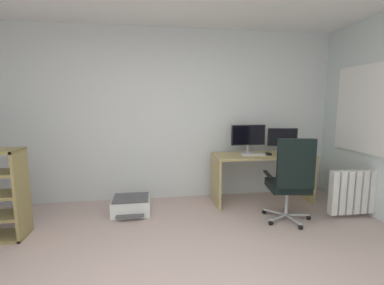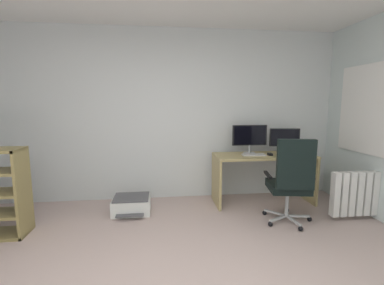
# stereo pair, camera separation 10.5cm
# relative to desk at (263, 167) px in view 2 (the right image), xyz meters

# --- Properties ---
(wall_back) EXTENTS (5.43, 0.10, 2.67)m
(wall_back) POSITION_rel_desk_xyz_m (-1.45, 0.46, 0.78)
(wall_back) COLOR silver
(wall_back) RESTS_ON ground
(window_frame) EXTENTS (0.02, 1.62, 1.22)m
(window_frame) POSITION_rel_desk_xyz_m (1.26, -0.75, 0.89)
(window_frame) COLOR white
(desk) EXTENTS (1.50, 0.58, 0.75)m
(desk) POSITION_rel_desk_xyz_m (0.00, 0.00, 0.00)
(desk) COLOR tan
(desk) RESTS_ON ground
(monitor_main) EXTENTS (0.54, 0.18, 0.44)m
(monitor_main) POSITION_rel_desk_xyz_m (-0.19, 0.12, 0.47)
(monitor_main) COLOR #B2B5B7
(monitor_main) RESTS_ON desk
(monitor_secondary) EXTENTS (0.46, 0.18, 0.38)m
(monitor_secondary) POSITION_rel_desk_xyz_m (0.38, 0.12, 0.42)
(monitor_secondary) COLOR #B2B5B7
(monitor_secondary) RESTS_ON desk
(keyboard) EXTENTS (0.35, 0.15, 0.02)m
(keyboard) POSITION_rel_desk_xyz_m (-0.18, -0.06, 0.21)
(keyboard) COLOR silver
(keyboard) RESTS_ON desk
(computer_mouse) EXTENTS (0.06, 0.10, 0.03)m
(computer_mouse) POSITION_rel_desk_xyz_m (0.07, -0.08, 0.22)
(computer_mouse) COLOR black
(computer_mouse) RESTS_ON desk
(office_chair) EXTENTS (0.63, 0.63, 1.11)m
(office_chair) POSITION_rel_desk_xyz_m (0.04, -0.80, 0.03)
(office_chair) COLOR #B7BABC
(office_chair) RESTS_ON ground
(printer) EXTENTS (0.52, 0.51, 0.23)m
(printer) POSITION_rel_desk_xyz_m (-1.98, -0.17, -0.44)
(printer) COLOR white
(printer) RESTS_ON ground
(radiator) EXTENTS (1.06, 0.10, 0.59)m
(radiator) POSITION_rel_desk_xyz_m (1.17, -0.75, -0.20)
(radiator) COLOR white
(radiator) RESTS_ON ground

